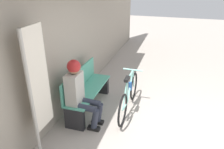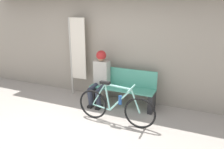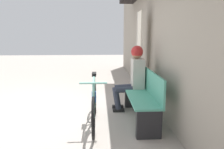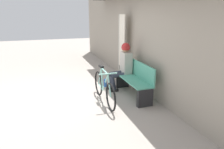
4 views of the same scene
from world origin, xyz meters
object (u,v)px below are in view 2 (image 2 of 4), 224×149
object	(u,v)px
banner_pole	(76,52)
person_seated	(100,74)
bicycle	(115,106)
park_bench_near	(123,89)

from	to	relation	value
banner_pole	person_seated	bearing A→B (deg)	-16.93
bicycle	person_seated	xyz separation A→B (m)	(-0.69, 0.73, 0.37)
bicycle	person_seated	world-z (taller)	person_seated
banner_pole	park_bench_near	bearing A→B (deg)	-6.05
person_seated	bicycle	bearing A→B (deg)	-46.82
park_bench_near	bicycle	xyz separation A→B (m)	(0.16, -0.83, -0.04)
bicycle	person_seated	distance (m)	1.07
bicycle	banner_pole	world-z (taller)	banner_pole
park_bench_near	bicycle	world-z (taller)	park_bench_near
person_seated	banner_pole	size ratio (longest dim) A/B	0.64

